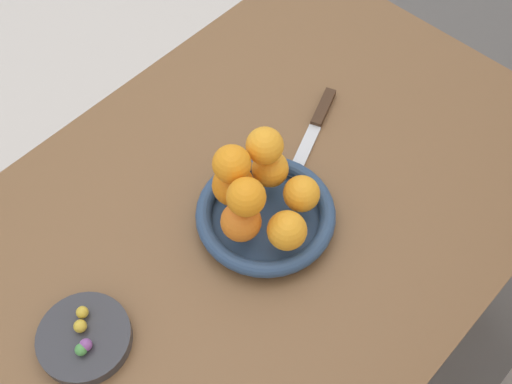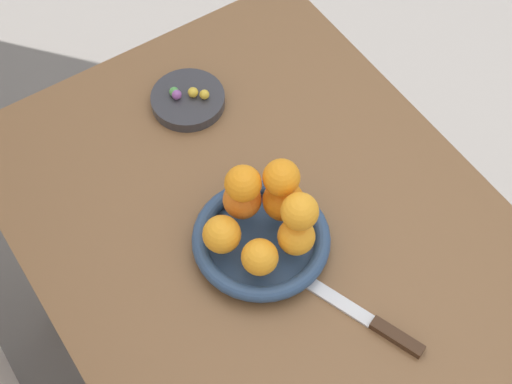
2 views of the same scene
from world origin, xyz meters
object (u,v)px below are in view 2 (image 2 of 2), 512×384
at_px(dining_table, 285,277).
at_px(orange_2, 222,234).
at_px(orange_7, 243,183).
at_px(candy_ball_3, 193,92).
at_px(fruit_bowl, 261,240).
at_px(candy_dish, 188,100).
at_px(candy_ball_1, 174,92).
at_px(candy_ball_2, 204,94).
at_px(knife, 363,316).
at_px(orange_6, 281,177).
at_px(orange_0, 283,200).
at_px(orange_5, 300,212).
at_px(orange_3, 260,257).
at_px(candy_ball_0, 177,95).
at_px(orange_4, 296,236).
at_px(orange_1, 242,200).

distance_m(dining_table, orange_2, 0.19).
height_order(orange_7, candy_ball_3, orange_7).
relative_size(fruit_bowl, candy_dish, 1.65).
xyz_separation_m(fruit_bowl, candy_ball_1, (0.35, -0.04, 0.01)).
bearing_deg(fruit_bowl, candy_ball_2, -14.52).
distance_m(orange_7, candy_ball_2, 0.30).
bearing_deg(knife, orange_6, 3.29).
bearing_deg(fruit_bowl, orange_0, -72.04).
bearing_deg(orange_0, candy_dish, -0.33).
bearing_deg(candy_ball_1, fruit_bowl, 173.92).
bearing_deg(candy_ball_1, orange_5, -179.27).
height_order(orange_2, knife, orange_2).
xyz_separation_m(orange_3, orange_7, (0.09, -0.03, 0.06)).
xyz_separation_m(orange_2, orange_5, (-0.06, -0.10, 0.06)).
xyz_separation_m(orange_7, candy_ball_1, (0.30, -0.04, -0.10)).
bearing_deg(knife, candy_ball_1, 2.79).
xyz_separation_m(dining_table, orange_6, (0.05, -0.02, 0.23)).
height_order(orange_7, candy_ball_0, orange_7).
distance_m(orange_4, candy_ball_3, 0.38).
height_order(candy_ball_3, knife, candy_ball_3).
relative_size(fruit_bowl, orange_4, 3.75).
distance_m(fruit_bowl, orange_4, 0.08).
distance_m(orange_6, candy_ball_3, 0.32).
relative_size(orange_0, orange_7, 1.15).
relative_size(candy_dish, orange_6, 2.32).
relative_size(orange_3, orange_5, 0.99).
xyz_separation_m(fruit_bowl, candy_ball_3, (0.33, -0.07, 0.01)).
relative_size(orange_1, orange_7, 1.08).
bearing_deg(orange_2, orange_4, -125.14).
height_order(dining_table, fruit_bowl, fruit_bowl).
height_order(dining_table, orange_2, orange_2).
relative_size(orange_2, orange_3, 1.05).
relative_size(fruit_bowl, knife, 0.92).
relative_size(orange_1, orange_2, 1.03).
distance_m(orange_0, orange_3, 0.11).
bearing_deg(candy_dish, knife, -179.19).
height_order(orange_0, orange_4, orange_0).
height_order(orange_2, orange_4, orange_2).
bearing_deg(fruit_bowl, knife, -161.95).
xyz_separation_m(candy_ball_0, candy_ball_1, (0.01, 0.00, -0.00)).
relative_size(orange_6, orange_7, 1.01).
xyz_separation_m(orange_6, candy_ball_3, (0.31, -0.01, -0.11)).
relative_size(candy_dish, orange_7, 2.34).
bearing_deg(knife, orange_3, 33.21).
relative_size(dining_table, orange_6, 18.35).
xyz_separation_m(orange_2, orange_7, (0.03, -0.06, 0.06)).
height_order(orange_4, candy_ball_0, orange_4).
bearing_deg(orange_3, orange_0, -53.99).
height_order(dining_table, orange_1, orange_1).
distance_m(fruit_bowl, knife, 0.21).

